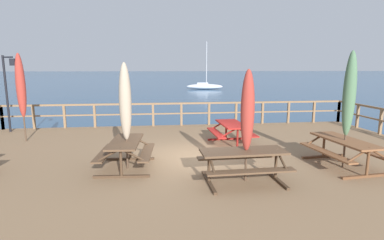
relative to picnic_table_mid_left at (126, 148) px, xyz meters
name	(u,v)px	position (x,y,z in m)	size (l,w,h in m)	color
ground_plane	(195,183)	(2.00, 0.88, -1.42)	(600.00, 600.00, 0.00)	navy
wooden_deck	(195,169)	(2.00, 0.88, -0.99)	(16.14, 10.37, 0.86)	#846647
railing_waterside_far	(181,110)	(2.00, 5.91, 0.17)	(15.94, 0.10, 1.09)	brown
picnic_table_mid_left	(126,148)	(0.00, 0.00, 0.00)	(1.52, 1.91, 0.78)	brown
picnic_table_mid_right	(243,159)	(2.88, -1.31, 0.01)	(2.07, 1.46, 0.78)	brown
picnic_table_mid_centre	(344,147)	(5.94, -0.57, 0.01)	(1.59, 2.20, 0.78)	brown
picnic_table_front_left	(232,129)	(3.47, 2.17, 0.00)	(1.47, 1.81, 0.78)	maroon
patio_umbrella_short_mid	(125,102)	(0.04, -0.04, 1.25)	(0.32, 0.32, 2.84)	#4C3828
patio_umbrella_short_back	(248,111)	(2.95, -1.28, 1.15)	(0.32, 0.32, 2.67)	#4C3828
patio_umbrella_tall_front	(349,95)	(5.92, -0.62, 1.44)	(0.32, 0.32, 3.14)	#4C3828
patio_umbrella_tall_mid_right	(21,86)	(-4.00, 3.52, 1.49)	(0.32, 0.32, 3.22)	#4C3828
lamp_post_hooked	(9,82)	(-5.19, 5.27, 1.56)	(0.63, 0.40, 3.20)	black
sailboat_distant	(204,86)	(8.81, 41.43, -0.90)	(6.22, 2.90, 7.72)	silver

